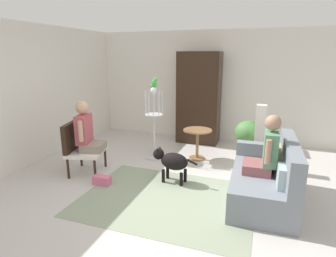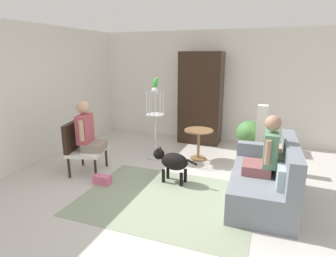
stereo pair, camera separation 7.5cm
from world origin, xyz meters
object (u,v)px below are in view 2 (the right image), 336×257
at_px(parrot, 156,83).
at_px(handbag, 102,180).
at_px(round_end_table, 199,139).
at_px(armoire_cabinet, 201,98).
at_px(column_lamp, 260,138).
at_px(person_on_armchair, 88,130).
at_px(couch, 267,180).
at_px(potted_plant, 249,136).
at_px(bird_cage_stand, 155,124).
at_px(person_on_couch, 266,151).
at_px(dog, 172,161).
at_px(armchair, 80,144).

bearing_deg(parrot, handbag, -104.68).
height_order(round_end_table, armoire_cabinet, armoire_cabinet).
relative_size(parrot, column_lamp, 0.15).
relative_size(person_on_armchair, parrot, 4.76).
distance_m(couch, potted_plant, 1.54).
height_order(bird_cage_stand, parrot, parrot).
relative_size(person_on_couch, handbag, 2.90).
xyz_separation_m(person_on_armchair, column_lamp, (2.90, 1.24, -0.19)).
relative_size(dog, handbag, 2.68).
bearing_deg(potted_plant, person_on_couch, -77.60).
bearing_deg(person_on_armchair, column_lamp, 23.20).
bearing_deg(parrot, person_on_armchair, -128.69).
bearing_deg(person_on_armchair, armoire_cabinet, 60.51).
bearing_deg(column_lamp, couch, -82.20).
bearing_deg(armchair, potted_plant, 28.38).
relative_size(person_on_armchair, handbag, 3.01).
height_order(armchair, parrot, parrot).
xyz_separation_m(round_end_table, potted_plant, (0.98, 0.17, 0.12)).
relative_size(armchair, armoire_cabinet, 0.43).
relative_size(armchair, dog, 1.19).
relative_size(round_end_table, potted_plant, 0.73).
bearing_deg(handbag, column_lamp, 33.61).
relative_size(couch, potted_plant, 1.91).
height_order(armchair, person_on_couch, person_on_couch).
distance_m(couch, column_lamp, 1.27).
relative_size(couch, armchair, 1.74).
distance_m(parrot, armoire_cabinet, 1.63).
bearing_deg(handbag, armoire_cabinet, 71.95).
bearing_deg(round_end_table, parrot, -163.70).
xyz_separation_m(person_on_armchair, parrot, (0.87, 1.08, 0.78)).
bearing_deg(armoire_cabinet, bird_cage_stand, -111.77).
bearing_deg(armoire_cabinet, couch, -57.02).
relative_size(couch, round_end_table, 2.60).
height_order(person_on_armchair, parrot, parrot).
distance_m(round_end_table, potted_plant, 1.00).
bearing_deg(handbag, armchair, 153.43).
height_order(couch, handbag, couch).
bearing_deg(person_on_couch, bird_cage_stand, 153.00).
xyz_separation_m(armchair, parrot, (1.02, 1.12, 1.03)).
xyz_separation_m(person_on_armchair, handbag, (0.49, -0.36, -0.72)).
bearing_deg(person_on_couch, column_lamp, 95.44).
xyz_separation_m(bird_cage_stand, potted_plant, (1.83, 0.41, -0.18)).
height_order(parrot, armoire_cabinet, armoire_cabinet).
bearing_deg(dog, armoire_cabinet, 93.00).
height_order(person_on_couch, handbag, person_on_couch).
distance_m(potted_plant, armoire_cabinet, 1.71).
relative_size(armchair, column_lamp, 0.77).
height_order(parrot, handbag, parrot).
relative_size(column_lamp, handbag, 4.13).
xyz_separation_m(armoire_cabinet, handbag, (-0.94, -2.89, -1.01)).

